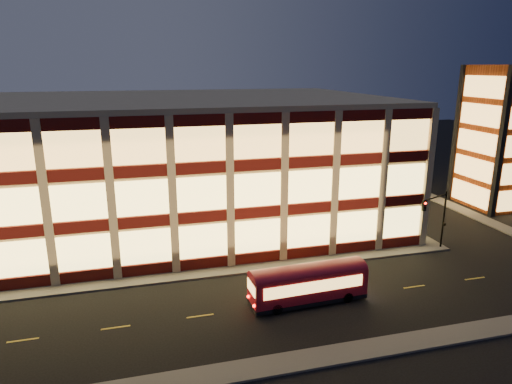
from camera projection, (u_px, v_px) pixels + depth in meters
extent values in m
plane|color=black|center=(213.00, 278.00, 39.77)|extent=(200.00, 200.00, 0.00)
cube|color=#514F4C|center=(177.00, 276.00, 39.94)|extent=(54.00, 2.00, 0.15)
cube|color=#514F4C|center=(361.00, 203.00, 61.29)|extent=(2.00, 30.00, 0.15)
cube|color=#514F4C|center=(432.00, 197.00, 64.02)|extent=(2.00, 30.00, 0.15)
cube|color=#514F4C|center=(249.00, 369.00, 27.65)|extent=(100.00, 2.00, 0.15)
cube|color=tan|center=(161.00, 163.00, 52.99)|extent=(50.00, 30.00, 14.00)
cube|color=tan|center=(158.00, 99.00, 51.06)|extent=(50.40, 30.40, 0.50)
cube|color=#470C0A|center=(176.00, 266.00, 40.61)|extent=(50.10, 0.25, 1.00)
cube|color=#F0CB64|center=(175.00, 244.00, 40.06)|extent=(49.00, 0.20, 3.00)
cube|color=#470C0A|center=(355.00, 199.00, 60.92)|extent=(0.25, 30.10, 1.00)
cube|color=#F0CB64|center=(356.00, 184.00, 60.35)|extent=(0.20, 29.00, 3.00)
cube|color=#470C0A|center=(174.00, 219.00, 39.43)|extent=(50.10, 0.25, 1.00)
cube|color=#F0CB64|center=(173.00, 196.00, 38.89)|extent=(49.00, 0.20, 3.00)
cube|color=#470C0A|center=(357.00, 167.00, 59.74)|extent=(0.25, 30.10, 1.00)
cube|color=#F0CB64|center=(358.00, 151.00, 59.18)|extent=(0.20, 29.00, 3.00)
cube|color=#470C0A|center=(171.00, 170.00, 38.26)|extent=(50.10, 0.25, 1.00)
cube|color=#F0CB64|center=(170.00, 145.00, 37.72)|extent=(49.00, 0.20, 3.00)
cube|color=#470C0A|center=(359.00, 134.00, 58.57)|extent=(0.25, 30.10, 1.00)
cube|color=#F0CB64|center=(360.00, 117.00, 58.01)|extent=(0.20, 29.00, 3.00)
cube|color=#8C3814|center=(504.00, 137.00, 58.47)|extent=(8.00, 8.00, 18.00)
cube|color=black|center=(501.00, 144.00, 53.75)|extent=(0.60, 0.60, 18.00)
cube|color=black|center=(456.00, 134.00, 61.20)|extent=(0.60, 0.60, 18.00)
cube|color=black|center=(506.00, 132.00, 63.19)|extent=(0.60, 0.60, 18.00)
cube|color=#FFBB59|center=(470.00, 194.00, 59.38)|extent=(0.16, 6.60, 2.60)
cube|color=#FFBB59|center=(473.00, 168.00, 58.47)|extent=(0.16, 6.60, 2.60)
cube|color=#FFBB59|center=(476.00, 142.00, 57.56)|extent=(0.16, 6.60, 2.60)
cube|color=#FFBB59|center=(480.00, 115.00, 56.66)|extent=(0.16, 6.60, 2.60)
cube|color=#FFBB59|center=(484.00, 87.00, 55.75)|extent=(0.16, 6.60, 2.60)
cylinder|color=black|center=(443.00, 220.00, 45.55)|extent=(0.18, 0.18, 6.00)
cylinder|color=black|center=(436.00, 197.00, 43.69)|extent=(3.56, 1.63, 0.14)
cube|color=black|center=(424.00, 206.00, 42.69)|extent=(0.32, 0.32, 0.95)
sphere|color=#FF0C05|center=(425.00, 203.00, 42.45)|extent=(0.20, 0.20, 0.20)
cube|color=black|center=(444.00, 224.00, 45.47)|extent=(0.25, 0.18, 0.28)
cube|color=maroon|center=(308.00, 284.00, 35.34)|extent=(9.28, 2.75, 2.11)
cube|color=black|center=(308.00, 298.00, 35.67)|extent=(9.28, 2.75, 0.32)
cylinder|color=black|center=(277.00, 309.00, 33.85)|extent=(0.84, 0.32, 0.83)
cylinder|color=black|center=(268.00, 296.00, 35.71)|extent=(0.84, 0.32, 0.83)
cylinder|color=black|center=(347.00, 297.00, 35.58)|extent=(0.84, 0.32, 0.83)
cylinder|color=black|center=(335.00, 286.00, 37.44)|extent=(0.84, 0.32, 0.83)
cube|color=#FFBB59|center=(315.00, 287.00, 34.18)|extent=(8.07, 0.46, 0.92)
cube|color=#FFBB59|center=(302.00, 274.00, 36.35)|extent=(8.07, 0.46, 0.92)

